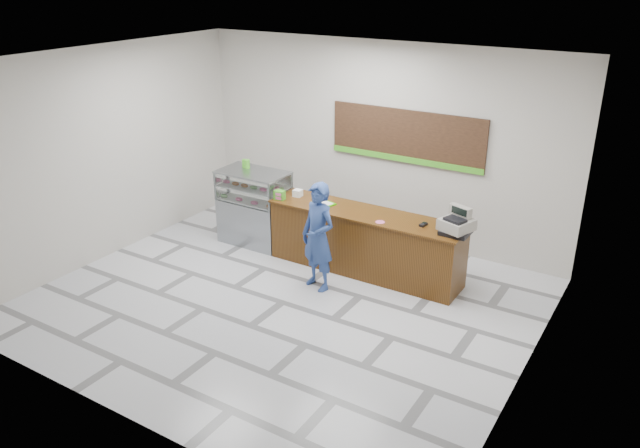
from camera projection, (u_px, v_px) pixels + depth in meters
The scene contains 16 objects.
floor at pixel (282, 302), 9.27m from camera, with size 7.00×7.00×0.00m, color silver.
back_wall at pixel (378, 143), 10.95m from camera, with size 7.00×7.00×0.00m, color beige.
ceiling at pixel (276, 62), 7.92m from camera, with size 7.00×7.00×0.00m, color silver.
sales_counter at pixel (365, 242), 10.02m from camera, with size 3.26×0.76×1.03m.
display_case at pixel (254, 207), 11.03m from camera, with size 1.22×0.72×1.33m.
menu_board at pixel (406, 137), 10.58m from camera, with size 2.80×0.06×0.90m.
cash_register at pixel (457, 224), 9.01m from camera, with size 0.52×0.54×0.39m.
card_terminal at pixel (423, 225), 9.32m from camera, with size 0.07×0.14×0.04m, color black.
serving_tray at pixel (324, 203), 10.18m from camera, with size 0.41×0.35×0.02m.
napkin_box at pixel (298, 193), 10.48m from camera, with size 0.14×0.14×0.12m, color white.
straw_cup at pixel (321, 199), 10.21m from camera, with size 0.08×0.08×0.12m, color silver.
promo_box at pixel (279, 195), 10.34m from camera, with size 0.17×0.12×0.15m, color green.
donut_decal at pixel (380, 222), 9.46m from camera, with size 0.15×0.15×0.00m, color #DF5B92.
green_cup_left at pixel (245, 163), 10.98m from camera, with size 0.09×0.09×0.14m, color green.
green_cup_right at pixel (247, 164), 10.93m from camera, with size 0.10×0.10×0.15m, color green.
customer at pixel (318, 237), 9.40m from camera, with size 0.62×0.41×1.70m, color navy.
Camera 1 is at (4.74, -6.59, 4.66)m, focal length 35.00 mm.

